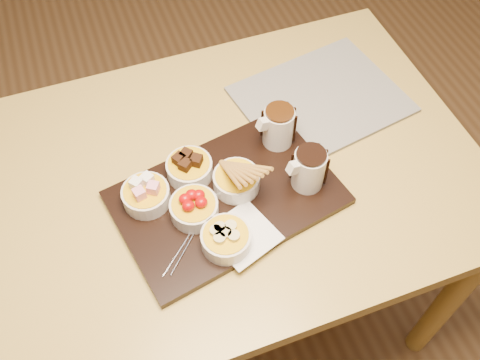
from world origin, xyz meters
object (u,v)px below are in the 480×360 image
object	(u,v)px
dining_table	(215,197)
serving_board	(227,198)
bowl_strawberries	(194,209)
newspaper	(321,99)
pitcher_dark_chocolate	(309,169)
pitcher_milk_chocolate	(278,127)

from	to	relation	value
dining_table	serving_board	distance (m)	0.13
serving_board	bowl_strawberries	size ratio (longest dim) A/B	4.60
dining_table	newspaper	xyz separation A→B (m)	(0.32, 0.12, 0.10)
pitcher_dark_chocolate	pitcher_milk_chocolate	world-z (taller)	same
dining_table	pitcher_dark_chocolate	bearing A→B (deg)	-30.83
serving_board	pitcher_dark_chocolate	distance (m)	0.18
pitcher_dark_chocolate	newspaper	distance (m)	0.27
dining_table	serving_board	world-z (taller)	serving_board
pitcher_dark_chocolate	serving_board	bearing A→B (deg)	160.02
pitcher_milk_chocolate	newspaper	size ratio (longest dim) A/B	0.25
newspaper	dining_table	bearing A→B (deg)	-169.49
serving_board	pitcher_dark_chocolate	size ratio (longest dim) A/B	4.90
bowl_strawberries	serving_board	bearing A→B (deg)	14.58
newspaper	serving_board	bearing A→B (deg)	-157.83
serving_board	dining_table	bearing A→B (deg)	81.72
dining_table	bowl_strawberries	world-z (taller)	bowl_strawberries
bowl_strawberries	pitcher_milk_chocolate	xyz separation A→B (m)	(0.24, 0.12, 0.03)
dining_table	bowl_strawberries	xyz separation A→B (m)	(-0.07, -0.10, 0.14)
bowl_strawberries	pitcher_dark_chocolate	xyz separation A→B (m)	(0.25, -0.01, 0.03)
pitcher_milk_chocolate	dining_table	bearing A→B (deg)	177.34
bowl_strawberries	pitcher_dark_chocolate	bearing A→B (deg)	-1.64
dining_table	pitcher_milk_chocolate	xyz separation A→B (m)	(0.16, 0.02, 0.16)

